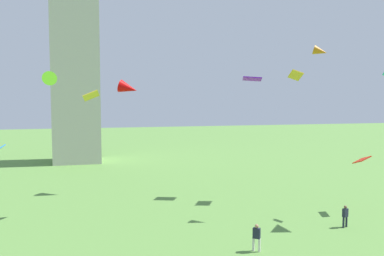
% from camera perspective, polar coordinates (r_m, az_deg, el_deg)
% --- Properties ---
extents(person_0, '(0.49, 0.46, 1.64)m').
position_cam_1_polar(person_0, '(23.86, 9.54, -15.50)').
color(person_0, silver).
rests_on(person_0, ground_plane).
extents(person_2, '(0.46, 0.36, 1.56)m').
position_cam_1_polar(person_2, '(29.67, 21.74, -11.88)').
color(person_2, '#1E2333').
rests_on(person_2, ground_plane).
extents(kite_flying_0, '(2.00, 1.68, 0.44)m').
position_cam_1_polar(kite_flying_0, '(36.40, 8.90, 7.20)').
color(kite_flying_0, '#7A19D3').
extents(kite_flying_1, '(1.19, 1.69, 0.99)m').
position_cam_1_polar(kite_flying_1, '(35.67, 15.09, 7.56)').
color(kite_flying_1, gold).
extents(kite_flying_3, '(1.55, 2.02, 1.41)m').
position_cam_1_polar(kite_flying_3, '(33.59, -20.53, 6.62)').
color(kite_flying_3, '#61C81F').
extents(kite_flying_4, '(1.09, 1.36, 0.83)m').
position_cam_1_polar(kite_flying_4, '(33.35, 23.84, -4.33)').
color(kite_flying_4, red).
extents(kite_flying_7, '(2.33, 1.91, 1.67)m').
position_cam_1_polar(kite_flying_7, '(37.77, -9.40, 5.83)').
color(kite_flying_7, red).
extents(kite_flying_8, '(1.37, 1.25, 0.98)m').
position_cam_1_polar(kite_flying_8, '(31.25, 18.47, 10.71)').
color(kite_flying_8, '#C66D12').
extents(kite_flying_9, '(1.28, 0.78, 0.93)m').
position_cam_1_polar(kite_flying_9, '(30.69, -14.73, 4.66)').
color(kite_flying_9, gold).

